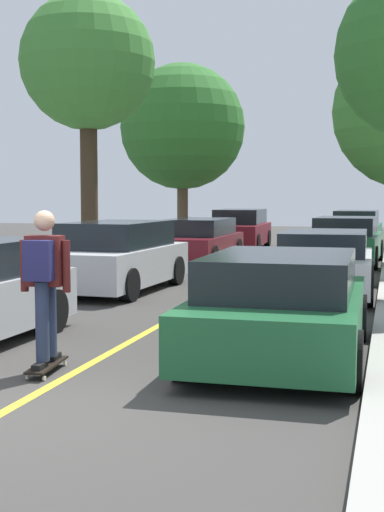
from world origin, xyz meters
TOP-DOWN VIEW (x-y plane):
  - ground at (0.00, 0.00)m, footprint 80.00×80.00m
  - center_line at (0.00, 4.00)m, footprint 0.12×39.20m
  - parked_car_left_near at (-2.14, 7.84)m, footprint 2.06×4.16m
  - parked_car_left_far at (-2.14, 14.37)m, footprint 1.92×4.59m
  - parked_car_left_farthest at (-2.14, 20.35)m, footprint 2.10×4.42m
  - parked_car_right_nearest at (2.14, 2.60)m, footprint 2.06×4.07m
  - parked_car_right_near at (2.14, 8.33)m, footprint 2.00×4.12m
  - parked_car_right_far at (2.14, 15.15)m, footprint 2.09×4.41m
  - parked_car_right_farthest at (2.14, 21.23)m, footprint 1.91×4.26m
  - street_tree_left_nearest at (-3.87, 10.38)m, footprint 3.32×3.32m
  - street_tree_left_near at (-3.87, 18.55)m, footprint 4.47×4.47m
  - skateboard at (-0.30, 1.17)m, footprint 0.32×0.86m
  - skateboarder at (-0.29, 1.14)m, footprint 0.59×0.71m

SIDE VIEW (x-z plane):
  - ground at x=0.00m, z-range 0.00..0.00m
  - center_line at x=0.00m, z-range 0.00..0.01m
  - skateboard at x=-0.30m, z-range 0.04..0.14m
  - parked_car_right_near at x=2.14m, z-range 0.00..1.28m
  - parked_car_right_nearest at x=2.14m, z-range 0.00..1.29m
  - parked_car_left_far at x=-2.14m, z-range 0.00..1.30m
  - parked_car_right_far at x=2.14m, z-range -0.02..1.35m
  - parked_car_right_farthest at x=2.14m, z-range -0.02..1.42m
  - parked_car_left_near at x=-2.14m, z-range -0.01..1.44m
  - parked_car_left_farthest at x=-2.14m, z-range -0.01..1.47m
  - skateboarder at x=-0.29m, z-range 0.23..1.96m
  - street_tree_left_near at x=-3.87m, z-range 1.16..7.71m
  - street_tree_left_nearest at x=-3.87m, z-range 1.81..8.60m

